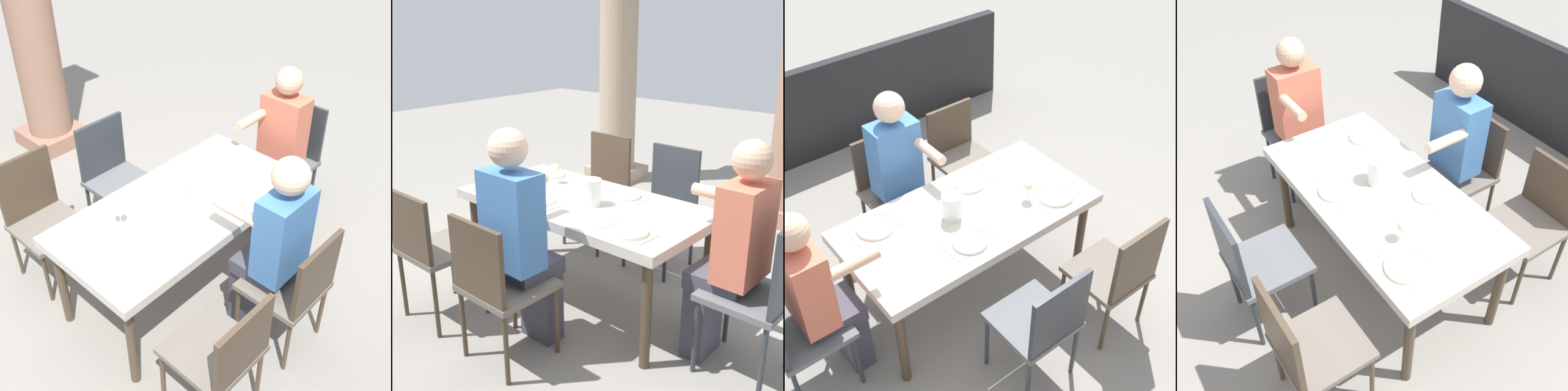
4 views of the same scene
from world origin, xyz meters
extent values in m
plane|color=gray|center=(0.00, 0.00, 0.00)|extent=(16.00, 16.00, 0.00)
cube|color=beige|center=(0.00, 0.00, 0.71)|extent=(1.67, 0.83, 0.06)
cylinder|color=#473828|center=(-0.76, 0.34, 0.34)|extent=(0.06, 0.06, 0.67)
cylinder|color=#473828|center=(0.76, 0.34, 0.34)|extent=(0.06, 0.06, 0.67)
cylinder|color=#473828|center=(-0.76, -0.34, 0.34)|extent=(0.06, 0.06, 0.67)
cylinder|color=#473828|center=(0.76, -0.34, 0.34)|extent=(0.06, 0.06, 0.67)
cube|color=#6A6158|center=(-0.55, 0.76, 0.45)|extent=(0.44, 0.44, 0.04)
cube|color=#473828|center=(-0.55, 0.96, 0.69)|extent=(0.42, 0.03, 0.49)
cylinder|color=#473828|center=(-0.74, 0.57, 0.21)|extent=(0.03, 0.03, 0.43)
cylinder|color=#473828|center=(-0.36, 0.57, 0.21)|extent=(0.03, 0.03, 0.43)
cylinder|color=#473828|center=(-0.74, 0.95, 0.21)|extent=(0.03, 0.03, 0.43)
cylinder|color=#473828|center=(-0.36, 0.95, 0.21)|extent=(0.03, 0.03, 0.43)
cube|color=#6A6158|center=(-0.55, -0.76, 0.48)|extent=(0.44, 0.44, 0.04)
cube|color=#473828|center=(-0.55, -0.96, 0.69)|extent=(0.42, 0.03, 0.41)
cylinder|color=#473828|center=(-0.36, -0.57, 0.23)|extent=(0.03, 0.03, 0.46)
cylinder|color=#473828|center=(-0.74, -0.57, 0.23)|extent=(0.03, 0.03, 0.46)
cylinder|color=#473828|center=(-0.36, -0.95, 0.23)|extent=(0.03, 0.03, 0.46)
cube|color=#5B5E61|center=(0.11, 0.76, 0.47)|extent=(0.44, 0.44, 0.04)
cube|color=#2D3338|center=(0.11, 0.96, 0.71)|extent=(0.42, 0.03, 0.46)
cylinder|color=#2D3338|center=(-0.08, 0.57, 0.23)|extent=(0.03, 0.03, 0.46)
cylinder|color=#2D3338|center=(0.30, 0.57, 0.23)|extent=(0.03, 0.03, 0.46)
cylinder|color=#2D3338|center=(-0.08, 0.95, 0.23)|extent=(0.03, 0.03, 0.46)
cylinder|color=#2D3338|center=(0.30, 0.95, 0.23)|extent=(0.03, 0.03, 0.46)
cube|color=#6A6158|center=(0.11, -0.76, 0.45)|extent=(0.44, 0.44, 0.04)
cube|color=#473828|center=(0.11, -0.96, 0.67)|extent=(0.42, 0.03, 0.44)
cylinder|color=#473828|center=(0.30, -0.57, 0.22)|extent=(0.03, 0.03, 0.43)
cylinder|color=#473828|center=(-0.08, -0.57, 0.22)|extent=(0.03, 0.03, 0.43)
cylinder|color=#473828|center=(0.30, -0.95, 0.22)|extent=(0.03, 0.03, 0.43)
cylinder|color=#473828|center=(-0.08, -0.95, 0.22)|extent=(0.03, 0.03, 0.43)
cube|color=#5B5E61|center=(1.18, 0.00, 0.48)|extent=(0.44, 0.44, 0.04)
cube|color=#2D3338|center=(1.38, 0.00, 0.71)|extent=(0.03, 0.42, 0.48)
cylinder|color=#2D3338|center=(0.99, 0.19, 0.23)|extent=(0.03, 0.03, 0.46)
cylinder|color=#2D3338|center=(0.99, -0.19, 0.23)|extent=(0.03, 0.03, 0.46)
cylinder|color=#2D3338|center=(1.37, 0.19, 0.23)|extent=(0.03, 0.03, 0.46)
cylinder|color=#2D3338|center=(1.37, -0.19, 0.23)|extent=(0.03, 0.03, 0.46)
cube|color=#3F3F4C|center=(0.11, -0.51, 0.23)|extent=(0.24, 0.14, 0.46)
cube|color=#3F3F4C|center=(0.11, -0.60, 0.51)|extent=(0.28, 0.32, 0.10)
cube|color=#3F72B2|center=(0.11, -0.71, 0.84)|extent=(0.34, 0.20, 0.55)
sphere|color=beige|center=(0.11, -0.71, 1.24)|extent=(0.21, 0.21, 0.21)
cylinder|color=beige|center=(-0.03, -0.47, 0.96)|extent=(0.07, 0.30, 0.07)
cube|color=#3F3F4C|center=(0.92, 0.00, 0.23)|extent=(0.14, 0.24, 0.46)
cube|color=#3F3F4C|center=(1.01, 0.00, 0.51)|extent=(0.32, 0.28, 0.10)
cube|color=#CC664C|center=(1.12, 0.00, 0.83)|extent=(0.20, 0.34, 0.53)
sphere|color=tan|center=(1.12, 0.00, 1.22)|extent=(0.20, 0.20, 0.20)
cylinder|color=tan|center=(0.88, 0.14, 0.94)|extent=(0.30, 0.07, 0.07)
cube|color=#936B56|center=(0.51, 2.38, 0.08)|extent=(0.55, 0.55, 0.16)
cylinder|color=white|center=(-0.56, 0.23, 0.74)|extent=(0.25, 0.25, 0.01)
torus|color=#A4C786|center=(-0.56, 0.23, 0.75)|extent=(0.25, 0.25, 0.01)
cylinder|color=white|center=(-0.40, 0.13, 0.74)|extent=(0.06, 0.06, 0.00)
cylinder|color=white|center=(-0.40, 0.13, 0.78)|extent=(0.01, 0.01, 0.07)
sphere|color=#F2EFCC|center=(-0.40, 0.13, 0.85)|extent=(0.07, 0.07, 0.07)
cube|color=silver|center=(-0.71, 0.23, 0.74)|extent=(0.03, 0.17, 0.01)
cube|color=silver|center=(-0.41, 0.23, 0.74)|extent=(0.03, 0.17, 0.01)
cylinder|color=white|center=(-0.18, -0.23, 0.74)|extent=(0.20, 0.20, 0.01)
torus|color=#A9CD91|center=(-0.18, -0.23, 0.75)|extent=(0.20, 0.20, 0.01)
cube|color=silver|center=(-0.33, -0.23, 0.74)|extent=(0.03, 0.17, 0.01)
cube|color=silver|center=(-0.03, -0.23, 0.74)|extent=(0.03, 0.17, 0.01)
cylinder|color=white|center=(0.16, 0.23, 0.74)|extent=(0.22, 0.22, 0.01)
torus|color=#A4C786|center=(0.16, 0.23, 0.75)|extent=(0.22, 0.22, 0.01)
cube|color=silver|center=(0.01, 0.23, 0.74)|extent=(0.03, 0.17, 0.01)
cube|color=silver|center=(0.31, 0.23, 0.74)|extent=(0.03, 0.17, 0.01)
cylinder|color=white|center=(0.55, -0.25, 0.74)|extent=(0.24, 0.24, 0.01)
torus|color=#A4C786|center=(0.55, -0.25, 0.75)|extent=(0.24, 0.24, 0.01)
cube|color=silver|center=(0.40, -0.25, 0.74)|extent=(0.02, 0.17, 0.01)
cube|color=silver|center=(0.70, -0.25, 0.74)|extent=(0.03, 0.17, 0.01)
cylinder|color=white|center=(0.10, -0.04, 0.82)|extent=(0.13, 0.13, 0.17)
cylinder|color=#EFEAC6|center=(0.10, -0.04, 0.80)|extent=(0.12, 0.12, 0.11)
camera|label=1|loc=(-1.81, -1.82, 2.75)|focal=46.50mm
camera|label=2|loc=(2.12, -2.37, 1.88)|focal=46.93mm
camera|label=3|loc=(1.69, 2.24, 3.18)|focal=52.60mm
camera|label=4|loc=(-1.81, 1.28, 2.69)|focal=43.92mm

